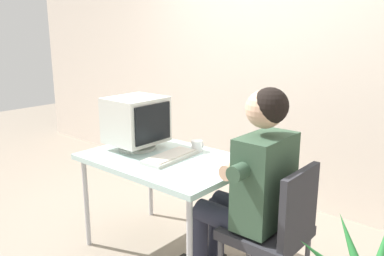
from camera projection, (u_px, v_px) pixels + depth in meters
ground_plane at (167, 250)px, 2.92m from camera, size 12.00×12.00×0.00m
wall_back at (303, 39)px, 3.40m from camera, size 8.00×0.10×3.00m
desk at (165, 165)px, 2.76m from camera, size 1.13×0.77×0.72m
crt_monitor at (136, 121)px, 2.89m from camera, size 0.36×0.39×0.39m
keyboard at (171, 157)px, 2.71m from camera, size 0.20×0.44×0.03m
office_chair at (276, 227)px, 2.28m from camera, size 0.44×0.44×0.85m
person_seated at (250, 182)px, 2.34m from camera, size 0.70×0.59×1.28m
desk_mug at (197, 146)px, 2.87m from camera, size 0.08×0.09×0.08m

